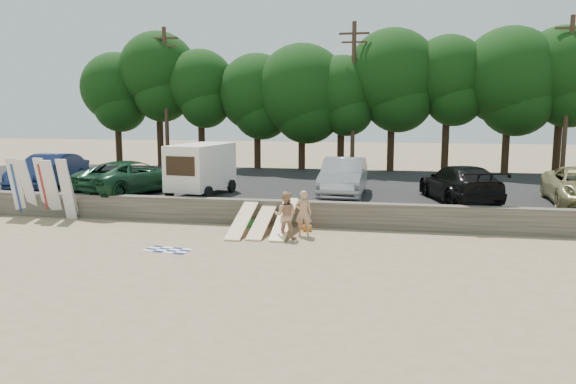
{
  "coord_description": "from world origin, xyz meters",
  "views": [
    {
      "loc": [
        4.7,
        -18.35,
        4.56
      ],
      "look_at": [
        0.53,
        3.0,
        1.34
      ],
      "focal_mm": 35.0,
      "sensor_mm": 36.0,
      "label": 1
    }
  ],
  "objects_px": {
    "box_trailer": "(201,167)",
    "car_0": "(49,171)",
    "beachgoer_a": "(303,213)",
    "cooler": "(250,223)",
    "car_3": "(460,184)",
    "car_2": "(344,177)",
    "beachgoer_b": "(286,215)",
    "car_1": "(131,177)"
  },
  "relations": [
    {
      "from": "box_trailer",
      "to": "car_0",
      "type": "height_order",
      "value": "box_trailer"
    },
    {
      "from": "beachgoer_a",
      "to": "cooler",
      "type": "xyz_separation_m",
      "value": [
        -2.29,
        1.09,
        -0.68
      ]
    },
    {
      "from": "car_3",
      "to": "beachgoer_a",
      "type": "height_order",
      "value": "car_3"
    },
    {
      "from": "beachgoer_a",
      "to": "car_2",
      "type": "bearing_deg",
      "value": -106.94
    },
    {
      "from": "car_0",
      "to": "car_2",
      "type": "distance_m",
      "value": 14.54
    },
    {
      "from": "car_3",
      "to": "cooler",
      "type": "bearing_deg",
      "value": 7.76
    },
    {
      "from": "car_3",
      "to": "beachgoer_a",
      "type": "bearing_deg",
      "value": 22.52
    },
    {
      "from": "car_0",
      "to": "beachgoer_b",
      "type": "height_order",
      "value": "car_0"
    },
    {
      "from": "car_1",
      "to": "cooler",
      "type": "bearing_deg",
      "value": 172.12
    },
    {
      "from": "car_0",
      "to": "car_2",
      "type": "bearing_deg",
      "value": -2.77
    },
    {
      "from": "beachgoer_a",
      "to": "cooler",
      "type": "distance_m",
      "value": 2.62
    },
    {
      "from": "car_1",
      "to": "beachgoer_a",
      "type": "xyz_separation_m",
      "value": [
        8.74,
        -4.14,
        -0.63
      ]
    },
    {
      "from": "car_0",
      "to": "car_3",
      "type": "relative_size",
      "value": 0.94
    },
    {
      "from": "car_1",
      "to": "beachgoer_a",
      "type": "bearing_deg",
      "value": 172.07
    },
    {
      "from": "car_2",
      "to": "beachgoer_a",
      "type": "xyz_separation_m",
      "value": [
        -0.95,
        -5.18,
        -0.71
      ]
    },
    {
      "from": "car_1",
      "to": "car_3",
      "type": "height_order",
      "value": "car_3"
    },
    {
      "from": "car_1",
      "to": "beachgoer_b",
      "type": "xyz_separation_m",
      "value": [
        8.19,
        -4.69,
        -0.62
      ]
    },
    {
      "from": "box_trailer",
      "to": "beachgoer_a",
      "type": "distance_m",
      "value": 6.99
    },
    {
      "from": "car_2",
      "to": "beachgoer_b",
      "type": "xyz_separation_m",
      "value": [
        -1.5,
        -5.73,
        -0.7
      ]
    },
    {
      "from": "car_2",
      "to": "cooler",
      "type": "relative_size",
      "value": 13.56
    },
    {
      "from": "car_3",
      "to": "car_2",
      "type": "bearing_deg",
      "value": -22.36
    },
    {
      "from": "car_0",
      "to": "beachgoer_b",
      "type": "xyz_separation_m",
      "value": [
        13.04,
        -5.62,
        -0.68
      ]
    },
    {
      "from": "box_trailer",
      "to": "car_2",
      "type": "xyz_separation_m",
      "value": [
        6.35,
        0.9,
        -0.44
      ]
    },
    {
      "from": "car_2",
      "to": "beachgoer_b",
      "type": "height_order",
      "value": "car_2"
    },
    {
      "from": "cooler",
      "to": "box_trailer",
      "type": "bearing_deg",
      "value": 125.07
    },
    {
      "from": "car_0",
      "to": "beachgoer_a",
      "type": "relative_size",
      "value": 3.01
    },
    {
      "from": "box_trailer",
      "to": "beachgoer_a",
      "type": "relative_size",
      "value": 2.3
    },
    {
      "from": "car_1",
      "to": "car_0",
      "type": "bearing_deg",
      "value": 6.57
    },
    {
      "from": "car_0",
      "to": "car_1",
      "type": "relative_size",
      "value": 0.92
    },
    {
      "from": "car_1",
      "to": "car_3",
      "type": "distance_m",
      "value": 14.63
    },
    {
      "from": "box_trailer",
      "to": "beachgoer_b",
      "type": "xyz_separation_m",
      "value": [
        4.85,
        -4.83,
        -1.14
      ]
    },
    {
      "from": "box_trailer",
      "to": "car_2",
      "type": "bearing_deg",
      "value": 16.51
    },
    {
      "from": "car_0",
      "to": "box_trailer",
      "type": "bearing_deg",
      "value": -8.68
    },
    {
      "from": "car_1",
      "to": "cooler",
      "type": "relative_size",
      "value": 14.48
    },
    {
      "from": "car_1",
      "to": "car_2",
      "type": "bearing_deg",
      "value": -156.48
    },
    {
      "from": "box_trailer",
      "to": "beachgoer_a",
      "type": "xyz_separation_m",
      "value": [
        5.4,
        -4.28,
        -1.15
      ]
    },
    {
      "from": "car_0",
      "to": "cooler",
      "type": "height_order",
      "value": "car_0"
    },
    {
      "from": "box_trailer",
      "to": "cooler",
      "type": "bearing_deg",
      "value": -37.23
    },
    {
      "from": "car_0",
      "to": "car_3",
      "type": "distance_m",
      "value": 19.48
    },
    {
      "from": "beachgoer_a",
      "to": "beachgoer_b",
      "type": "relative_size",
      "value": 0.99
    },
    {
      "from": "car_1",
      "to": "beachgoer_b",
      "type": "distance_m",
      "value": 9.46
    },
    {
      "from": "car_1",
      "to": "car_2",
      "type": "height_order",
      "value": "car_2"
    }
  ]
}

